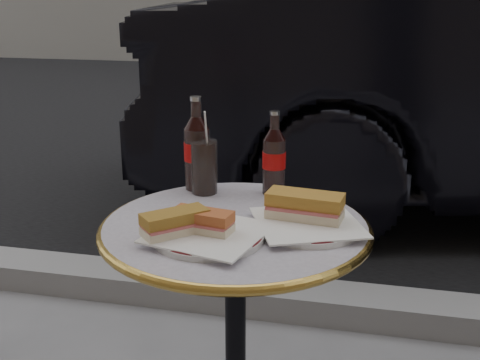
% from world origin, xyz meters
% --- Properties ---
extents(asphalt_road, '(40.00, 8.00, 0.00)m').
position_xyz_m(asphalt_road, '(0.00, 5.00, 0.00)').
color(asphalt_road, black).
rests_on(asphalt_road, ground).
extents(curb, '(40.00, 0.20, 0.12)m').
position_xyz_m(curb, '(0.00, 0.90, 0.05)').
color(curb, gray).
rests_on(curb, ground).
extents(plate_left, '(0.31, 0.31, 0.01)m').
position_xyz_m(plate_left, '(-0.03, -0.10, 0.74)').
color(plate_left, silver).
rests_on(plate_left, bistro_table).
extents(plate_right, '(0.28, 0.28, 0.01)m').
position_xyz_m(plate_right, '(0.16, 0.00, 0.74)').
color(plate_right, white).
rests_on(plate_right, bistro_table).
extents(sandwich_left_a, '(0.15, 0.14, 0.05)m').
position_xyz_m(sandwich_left_a, '(-0.10, -0.12, 0.77)').
color(sandwich_left_a, olive).
rests_on(sandwich_left_a, plate_left).
extents(sandwich_left_b, '(0.14, 0.08, 0.05)m').
position_xyz_m(sandwich_left_b, '(-0.05, -0.10, 0.77)').
color(sandwich_left_b, '#B2582D').
rests_on(sandwich_left_b, plate_left).
extents(sandwich_right, '(0.18, 0.10, 0.06)m').
position_xyz_m(sandwich_right, '(0.15, 0.02, 0.77)').
color(sandwich_right, '#AF792C').
rests_on(sandwich_right, plate_right).
extents(cola_bottle_left, '(0.08, 0.08, 0.25)m').
position_xyz_m(cola_bottle_left, '(-0.15, 0.22, 0.86)').
color(cola_bottle_left, black).
rests_on(cola_bottle_left, bistro_table).
extents(cola_bottle_right, '(0.07, 0.07, 0.22)m').
position_xyz_m(cola_bottle_right, '(0.05, 0.23, 0.84)').
color(cola_bottle_right, black).
rests_on(cola_bottle_right, bistro_table).
extents(cola_glass, '(0.09, 0.09, 0.14)m').
position_xyz_m(cola_glass, '(-0.13, 0.19, 0.80)').
color(cola_glass, black).
rests_on(cola_glass, bistro_table).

